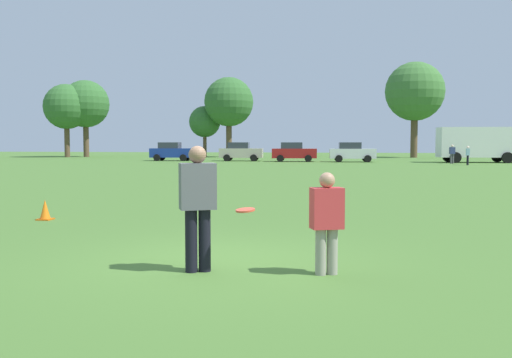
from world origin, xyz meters
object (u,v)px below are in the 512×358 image
at_px(bystander_far_jogger, 452,153).
at_px(parked_car_mid_left, 241,152).
at_px(parked_car_near_left, 172,151).
at_px(bystander_field_marshal, 468,154).
at_px(player_defender, 327,218).
at_px(frisbee, 245,210).
at_px(parked_car_center, 294,152).
at_px(player_thrower, 198,201).
at_px(box_truck, 484,143).
at_px(parked_car_mid_right, 352,152).
at_px(traffic_cone, 45,210).

bearing_deg(bystander_far_jogger, parked_car_mid_left, 168.28).
distance_m(parked_car_near_left, bystander_field_marshal, 27.57).
relative_size(player_defender, parked_car_near_left, 0.33).
xyz_separation_m(parked_car_near_left, bystander_field_marshal, (26.79, -6.54, -0.06)).
height_order(frisbee, parked_car_center, parked_car_center).
distance_m(player_thrower, parked_car_center, 46.30).
relative_size(parked_car_center, box_truck, 0.50).
height_order(player_thrower, bystander_field_marshal, player_thrower).
distance_m(parked_car_center, bystander_far_jogger, 14.20).
distance_m(player_defender, parked_car_mid_right, 45.91).
bearing_deg(parked_car_mid_left, bystander_far_jogger, -11.72).
relative_size(player_thrower, bystander_field_marshal, 1.15).
height_order(traffic_cone, bystander_field_marshal, bystander_field_marshal).
xyz_separation_m(traffic_cone, parked_car_mid_left, (-3.70, 42.59, 0.69)).
distance_m(player_thrower, bystander_far_jogger, 44.48).
relative_size(frisbee, parked_car_center, 0.06).
bearing_deg(box_truck, bystander_far_jogger, -135.90).
xyz_separation_m(traffic_cone, bystander_far_jogger, (15.52, 38.60, 0.69)).
relative_size(parked_car_mid_right, bystander_field_marshal, 2.82).
bearing_deg(parked_car_center, bystander_field_marshal, -22.46).
xyz_separation_m(player_thrower, parked_car_mid_right, (2.07, 46.03, -0.08)).
distance_m(traffic_cone, box_truck, 45.85).
relative_size(player_defender, frisbee, 5.18).
bearing_deg(parked_car_mid_right, traffic_cone, -99.67).
bearing_deg(player_defender, bystander_field_marshal, 76.74).
bearing_deg(bystander_field_marshal, parked_car_near_left, 166.28).
distance_m(player_thrower, box_truck, 48.42).
height_order(parked_car_center, box_truck, box_truck).
xyz_separation_m(frisbee, traffic_cone, (-5.67, 4.63, -0.66)).
distance_m(frisbee, traffic_cone, 7.35).
bearing_deg(bystander_field_marshal, box_truck, 67.46).
relative_size(box_truck, bystander_field_marshal, 5.64).
relative_size(parked_car_near_left, bystander_far_jogger, 2.65).
height_order(parked_car_center, bystander_far_jogger, parked_car_center).
relative_size(traffic_cone, box_truck, 0.06).
height_order(frisbee, parked_car_mid_left, parked_car_mid_left).
relative_size(player_defender, traffic_cone, 2.94).
distance_m(frisbee, bystander_field_marshal, 41.53).
relative_size(traffic_cone, parked_car_mid_right, 0.11).
distance_m(box_truck, bystander_field_marshal, 6.83).
relative_size(parked_car_near_left, box_truck, 0.50).
height_order(traffic_cone, parked_car_mid_right, parked_car_mid_right).
bearing_deg(bystander_field_marshal, parked_car_mid_left, 160.50).
relative_size(parked_car_mid_left, parked_car_center, 1.00).
distance_m(parked_car_mid_left, parked_car_center, 5.43).
bearing_deg(traffic_cone, parked_car_mid_left, 94.97).
bearing_deg(box_truck, parked_car_mid_right, -178.19).
relative_size(player_thrower, frisbee, 6.51).
bearing_deg(box_truck, frisbee, -105.80).
height_order(bystander_far_jogger, bystander_field_marshal, bystander_far_jogger).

